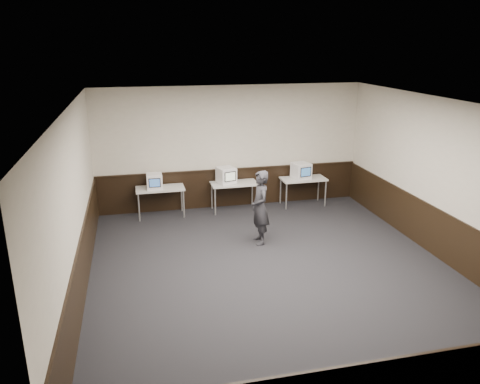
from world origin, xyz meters
name	(u,v)px	position (x,y,z in m)	size (l,w,h in m)	color
floor	(274,273)	(0.00, 0.00, 0.00)	(8.00, 8.00, 0.00)	black
ceiling	(278,105)	(0.00, 0.00, 3.20)	(8.00, 8.00, 0.00)	white
back_wall	(231,147)	(0.00, 4.00, 1.60)	(7.00, 7.00, 0.00)	beige
front_wall	(392,311)	(0.00, -4.00, 1.60)	(7.00, 7.00, 0.00)	beige
left_wall	(74,208)	(-3.50, 0.00, 1.60)	(8.00, 8.00, 0.00)	beige
right_wall	(445,181)	(3.50, 0.00, 1.60)	(8.00, 8.00, 0.00)	beige
wainscot_back	(231,188)	(0.00, 3.98, 0.50)	(6.98, 0.04, 1.00)	black
wainscot_left	(83,268)	(-3.48, 0.00, 0.50)	(0.04, 7.98, 1.00)	black
wainscot_right	(437,233)	(3.48, 0.00, 0.50)	(0.04, 7.98, 1.00)	black
wainscot_rail	(231,169)	(0.00, 3.96, 1.02)	(6.98, 0.06, 0.04)	black
desk_left	(160,190)	(-1.90, 3.60, 0.68)	(1.20, 0.60, 0.75)	beige
desk_center	(234,185)	(0.00, 3.60, 0.68)	(1.20, 0.60, 0.75)	beige
desk_right	(303,181)	(1.90, 3.60, 0.68)	(1.20, 0.60, 0.75)	beige
emac_left	(155,181)	(-2.03, 3.55, 0.94)	(0.39, 0.42, 0.38)	white
emac_center	(226,175)	(-0.20, 3.62, 0.96)	(0.52, 0.54, 0.42)	white
emac_right	(301,171)	(1.82, 3.59, 0.96)	(0.51, 0.53, 0.43)	white
person	(260,208)	(0.10, 1.44, 0.82)	(0.60, 0.39, 1.64)	#26262C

